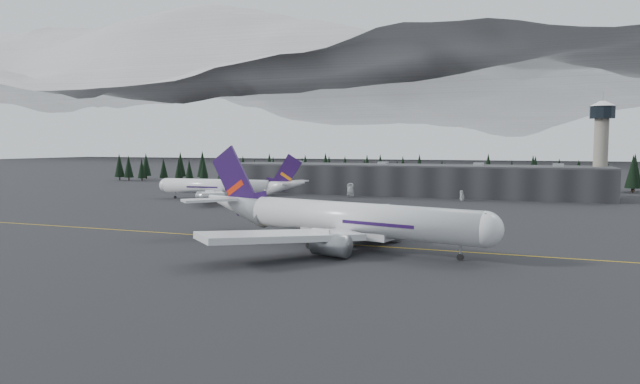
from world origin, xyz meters
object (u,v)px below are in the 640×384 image
(control_tower, at_px, (601,139))
(jet_main, at_px, (334,218))
(gse_vehicle_b, at_px, (462,199))
(jet_parked, at_px, (229,187))
(terminal, at_px, (406,179))
(gse_vehicle_a, at_px, (351,195))

(control_tower, xyz_separation_m, jet_main, (-62.77, -132.46, -17.53))
(jet_main, distance_m, gse_vehicle_b, 107.62)
(control_tower, bearing_deg, jet_parked, -158.24)
(jet_main, bearing_deg, jet_parked, 144.44)
(terminal, relative_size, jet_main, 2.29)
(control_tower, distance_m, gse_vehicle_b, 59.71)
(control_tower, relative_size, gse_vehicle_b, 9.30)
(gse_vehicle_b, bearing_deg, jet_main, -41.86)
(gse_vehicle_a, bearing_deg, control_tower, 18.51)
(terminal, height_order, gse_vehicle_a, terminal)
(terminal, xyz_separation_m, gse_vehicle_b, (26.22, -22.88, -5.61))
(terminal, distance_m, jet_parked, 76.12)
(control_tower, bearing_deg, gse_vehicle_b, -152.06)
(gse_vehicle_a, bearing_deg, terminal, 54.13)
(jet_parked, distance_m, gse_vehicle_a, 48.85)
(gse_vehicle_a, bearing_deg, jet_parked, -140.89)
(terminal, relative_size, jet_parked, 2.65)
(control_tower, bearing_deg, jet_main, -115.36)
(control_tower, xyz_separation_m, jet_parked, (-132.49, -52.88, -18.41))
(terminal, height_order, jet_parked, jet_parked)
(jet_parked, bearing_deg, gse_vehicle_b, -166.54)
(jet_main, height_order, jet_parked, jet_main)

